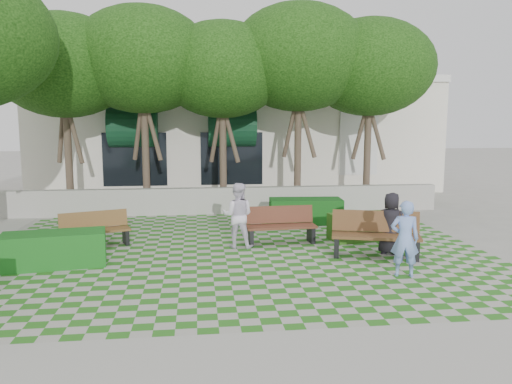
{
  "coord_description": "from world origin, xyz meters",
  "views": [
    {
      "loc": [
        -0.96,
        -10.79,
        3.16
      ],
      "look_at": [
        0.5,
        1.5,
        1.4
      ],
      "focal_mm": 35.0,
      "sensor_mm": 36.0,
      "label": 1
    }
  ],
  "objects": [
    {
      "name": "ground",
      "position": [
        0.0,
        0.0,
        0.0
      ],
      "size": [
        90.0,
        90.0,
        0.0
      ],
      "primitive_type": "plane",
      "color": "gray",
      "rests_on": "ground"
    },
    {
      "name": "lawn",
      "position": [
        0.0,
        1.0,
        0.01
      ],
      "size": [
        12.0,
        12.0,
        0.0
      ],
      "primitive_type": "plane",
      "color": "#2B721E",
      "rests_on": "ground"
    },
    {
      "name": "sidewalk_south",
      "position": [
        0.0,
        -4.7,
        0.01
      ],
      "size": [
        16.0,
        2.0,
        0.01
      ],
      "primitive_type": "cube",
      "color": "#9E9B93",
      "rests_on": "ground"
    },
    {
      "name": "retaining_wall",
      "position": [
        0.0,
        6.2,
        0.45
      ],
      "size": [
        15.0,
        0.36,
        0.9
      ],
      "primitive_type": "cube",
      "color": "#9E9B93",
      "rests_on": "ground"
    },
    {
      "name": "bench_east",
      "position": [
        3.17,
        0.22,
        0.51
      ],
      "size": [
        2.13,
        1.21,
        1.06
      ],
      "rotation": [
        0.0,
        0.0,
        -0.28
      ],
      "color": "#53341C",
      "rests_on": "ground"
    },
    {
      "name": "bench_mid",
      "position": [
        1.18,
        1.79,
        0.46
      ],
      "size": [
        1.84,
        0.7,
        0.95
      ],
      "rotation": [
        0.0,
        0.0,
        0.05
      ],
      "color": "#532A1C",
      "rests_on": "ground"
    },
    {
      "name": "bench_west",
      "position": [
        -3.56,
        1.95,
        0.43
      ],
      "size": [
        1.78,
        1.09,
        0.89
      ],
      "rotation": [
        0.0,
        0.0,
        0.33
      ],
      "color": "brown",
      "rests_on": "ground"
    },
    {
      "name": "hedge_east",
      "position": [
        3.57,
        1.92,
        0.35
      ],
      "size": [
        2.13,
        1.16,
        0.71
      ],
      "primitive_type": "cube",
      "rotation": [
        0.0,
        0.0,
        0.18
      ],
      "color": "#214A13",
      "rests_on": "ground"
    },
    {
      "name": "hedge_midright",
      "position": [
        2.38,
        4.19,
        0.39
      ],
      "size": [
        2.27,
        1.03,
        0.78
      ],
      "primitive_type": "cube",
      "rotation": [
        0.0,
        0.0,
        -0.07
      ],
      "color": "#124616",
      "rests_on": "ground"
    },
    {
      "name": "hedge_west",
      "position": [
        -4.1,
        0.28,
        0.38
      ],
      "size": [
        2.27,
        1.2,
        0.76
      ],
      "primitive_type": "cube",
      "rotation": [
        0.0,
        0.0,
        0.16
      ],
      "color": "#16541A",
      "rests_on": "ground"
    },
    {
      "name": "person_blue",
      "position": [
        3.22,
        -1.31,
        0.79
      ],
      "size": [
        0.65,
        0.51,
        1.58
      ],
      "primitive_type": "imported",
      "rotation": [
        0.0,
        0.0,
        2.89
      ],
      "color": "#7D9CE5",
      "rests_on": "ground"
    },
    {
      "name": "person_dark",
      "position": [
        3.61,
        0.38,
        0.75
      ],
      "size": [
        0.87,
        0.79,
        1.49
      ],
      "primitive_type": "imported",
      "rotation": [
        0.0,
        0.0,
        2.59
      ],
      "color": "black",
      "rests_on": "ground"
    },
    {
      "name": "person_white",
      "position": [
        0.03,
        1.47,
        0.82
      ],
      "size": [
        0.92,
        0.79,
        1.64
      ],
      "primitive_type": "imported",
      "rotation": [
        0.0,
        0.0,
        2.91
      ],
      "color": "white",
      "rests_on": "ground"
    },
    {
      "name": "tree_row",
      "position": [
        -1.86,
        5.95,
        5.18
      ],
      "size": [
        17.7,
        13.4,
        7.41
      ],
      "color": "#47382B",
      "rests_on": "ground"
    },
    {
      "name": "building",
      "position": [
        0.93,
        14.08,
        2.52
      ],
      "size": [
        18.0,
        8.92,
        5.15
      ],
      "color": "silver",
      "rests_on": "ground"
    }
  ]
}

